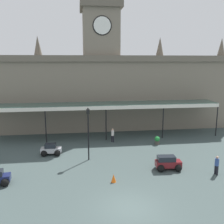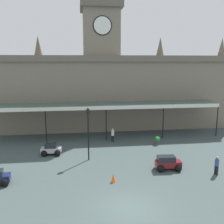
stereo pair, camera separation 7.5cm
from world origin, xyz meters
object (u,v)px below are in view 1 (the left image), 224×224
car_maroon_estate (168,163)px  traffic_cone (114,178)px  car_silver_sedan (51,150)px  victorian_lamppost (88,128)px  pedestrian_near_entrance (113,135)px  planter_by_canopy (157,140)px  pedestrian_beside_cars (217,165)px

car_maroon_estate → traffic_cone: (-5.11, -1.79, -0.23)m
car_silver_sedan → victorian_lamppost: bearing=-26.3°
pedestrian_near_entrance → car_silver_sedan: bearing=-153.9°
victorian_lamppost → traffic_cone: size_ratio=7.83×
pedestrian_near_entrance → traffic_cone: bearing=-97.1°
car_maroon_estate → traffic_cone: size_ratio=3.49×
car_silver_sedan → planter_by_canopy: (11.84, 1.83, -0.01)m
pedestrian_beside_cars → victorian_lamppost: size_ratio=0.32×
victorian_lamppost → pedestrian_beside_cars: bearing=-24.2°
planter_by_canopy → pedestrian_near_entrance: bearing=163.1°
pedestrian_near_entrance → planter_by_canopy: (5.00, -1.52, -0.42)m
car_silver_sedan → traffic_cone: 8.85m
car_silver_sedan → victorian_lamppost: victorian_lamppost is taller
car_silver_sedan → planter_by_canopy: car_silver_sedan is taller
pedestrian_near_entrance → planter_by_canopy: size_ratio=1.74×
car_maroon_estate → traffic_cone: car_maroon_estate is taller
pedestrian_beside_cars → planter_by_canopy: 8.87m
car_silver_sedan → planter_by_canopy: bearing=8.8°
car_silver_sedan → planter_by_canopy: 11.98m
pedestrian_near_entrance → planter_by_canopy: 5.24m
pedestrian_beside_cars → traffic_cone: pedestrian_beside_cars is taller
car_silver_sedan → pedestrian_near_entrance: 7.63m
pedestrian_near_entrance → victorian_lamppost: size_ratio=0.32×
victorian_lamppost → traffic_cone: (1.77, -5.01, -2.87)m
traffic_cone → planter_by_canopy: bearing=54.2°
car_silver_sedan → victorian_lamppost: size_ratio=0.40×
pedestrian_near_entrance → victorian_lamppost: (-3.05, -5.23, 2.29)m
victorian_lamppost → pedestrian_near_entrance: bearing=59.7°
traffic_cone → planter_by_canopy: size_ratio=0.69×
pedestrian_beside_cars → planter_by_canopy: pedestrian_beside_cars is taller
pedestrian_beside_cars → victorian_lamppost: 11.87m
car_maroon_estate → victorian_lamppost: (-6.88, 3.22, 2.64)m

